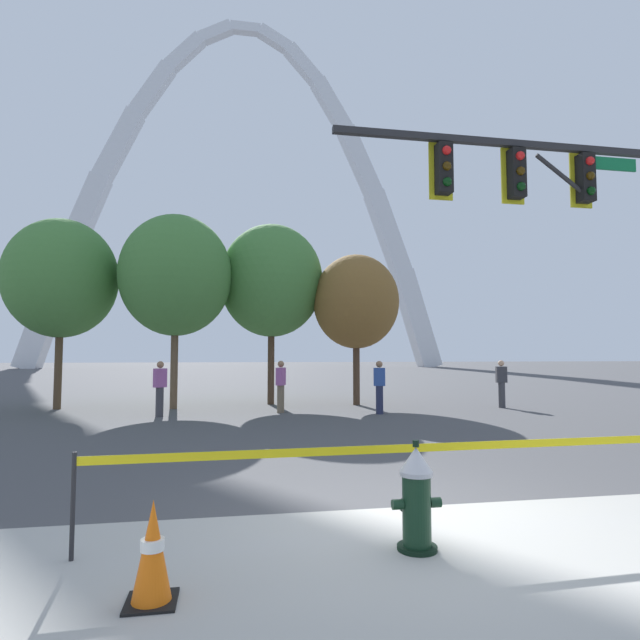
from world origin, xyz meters
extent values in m
plane|color=#474749|center=(0.00, 0.00, 0.00)|extent=(240.00, 240.00, 0.00)
cylinder|color=black|center=(-0.26, -0.99, 0.03)|extent=(0.36, 0.36, 0.05)
cylinder|color=#14331E|center=(-0.26, -0.99, 0.36)|extent=(0.26, 0.26, 0.62)
cylinder|color=#B7B7BC|center=(-0.26, -0.99, 0.69)|extent=(0.30, 0.30, 0.04)
cone|color=#B7B7BC|center=(-0.26, -0.99, 0.82)|extent=(0.30, 0.30, 0.22)
cylinder|color=black|center=(-0.26, -0.99, 0.96)|extent=(0.06, 0.06, 0.06)
cylinder|color=#14331E|center=(-0.44, -0.99, 0.42)|extent=(0.10, 0.09, 0.09)
cylinder|color=#14331E|center=(-0.08, -0.99, 0.42)|extent=(0.10, 0.09, 0.09)
cylinder|color=#14331E|center=(-0.26, -0.79, 0.33)|extent=(0.13, 0.14, 0.13)
cylinder|color=black|center=(-0.26, -0.71, 0.33)|extent=(0.15, 0.03, 0.15)
cylinder|color=#232326|center=(-3.27, -0.70, 0.46)|extent=(0.04, 0.04, 0.93)
cube|color=yellow|center=(-0.25, -0.61, 0.85)|extent=(6.04, 0.18, 0.08)
cube|color=black|center=(-2.48, -1.60, 0.01)|extent=(0.36, 0.36, 0.03)
cone|color=orange|center=(-2.48, -1.60, 0.38)|extent=(0.28, 0.28, 0.70)
cylinder|color=white|center=(-2.48, -1.60, 0.42)|extent=(0.17, 0.17, 0.08)
cube|color=#232326|center=(2.84, 2.78, 5.60)|extent=(6.20, 0.12, 0.12)
cylinder|color=#232326|center=(4.08, 2.78, 5.05)|extent=(1.11, 0.08, 0.81)
cube|color=black|center=(4.54, 2.78, 5.05)|extent=(0.26, 0.24, 0.90)
cube|color=gold|center=(4.54, 2.92, 5.05)|extent=(0.44, 0.03, 1.04)
sphere|color=red|center=(4.54, 2.65, 5.33)|extent=(0.16, 0.16, 0.16)
sphere|color=#392706|center=(4.54, 2.65, 5.05)|extent=(0.16, 0.16, 0.16)
sphere|color=black|center=(4.54, 2.65, 4.77)|extent=(0.16, 0.16, 0.16)
cube|color=black|center=(3.14, 2.78, 5.05)|extent=(0.26, 0.24, 0.90)
cube|color=gold|center=(3.14, 2.92, 5.05)|extent=(0.44, 0.03, 1.04)
sphere|color=red|center=(3.14, 2.65, 5.33)|extent=(0.16, 0.16, 0.16)
sphere|color=#392706|center=(3.14, 2.65, 5.05)|extent=(0.16, 0.16, 0.16)
sphere|color=black|center=(3.14, 2.65, 4.77)|extent=(0.16, 0.16, 0.16)
cube|color=black|center=(1.74, 2.78, 5.05)|extent=(0.26, 0.24, 0.90)
cube|color=gold|center=(1.74, 2.92, 5.05)|extent=(0.44, 0.03, 1.04)
sphere|color=red|center=(1.74, 2.65, 5.33)|extent=(0.16, 0.16, 0.16)
sphere|color=#392706|center=(1.74, 2.65, 5.05)|extent=(0.16, 0.16, 0.16)
sphere|color=black|center=(1.74, 2.65, 4.77)|extent=(0.16, 0.16, 0.16)
cube|color=#0F6638|center=(5.14, 2.76, 5.35)|extent=(0.90, 0.04, 0.24)
cube|color=silver|center=(-25.56, 66.96, 7.03)|extent=(7.01, 2.84, 14.97)
cube|color=silver|center=(-21.30, 66.96, 19.91)|extent=(6.73, 2.59, 12.69)
cube|color=silver|center=(-17.04, 66.96, 30.45)|extent=(6.43, 2.34, 10.43)
cube|color=silver|center=(-12.78, 66.96, 38.65)|extent=(6.10, 2.09, 8.20)
cube|color=silver|center=(-8.52, 66.96, 44.51)|extent=(5.69, 1.84, 5.99)
cube|color=silver|center=(-4.26, 66.96, 48.02)|extent=(5.11, 1.59, 3.78)
cube|color=silver|center=(0.00, 66.96, 49.19)|extent=(4.36, 1.33, 1.33)
cube|color=silver|center=(4.26, 66.96, 48.02)|extent=(5.11, 1.59, 3.78)
cube|color=silver|center=(8.52, 66.96, 44.51)|extent=(5.69, 1.84, 5.99)
cube|color=silver|center=(12.78, 66.96, 38.65)|extent=(6.10, 2.09, 8.20)
cube|color=silver|center=(17.04, 66.96, 30.45)|extent=(6.43, 2.34, 10.43)
cube|color=silver|center=(21.30, 66.96, 19.91)|extent=(6.73, 2.59, 12.69)
cube|color=silver|center=(25.56, 66.96, 7.03)|extent=(7.01, 2.84, 14.97)
cylinder|color=brown|center=(-7.44, 12.63, 1.35)|extent=(0.24, 0.24, 2.70)
ellipsoid|color=#427A38|center=(-7.44, 12.63, 4.31)|extent=(3.59, 3.59, 3.95)
cylinder|color=brown|center=(-3.71, 12.10, 1.39)|extent=(0.24, 0.24, 2.77)
ellipsoid|color=#427A38|center=(-3.71, 12.10, 4.43)|extent=(3.70, 3.70, 4.06)
cylinder|color=#473323|center=(-0.42, 13.10, 1.40)|extent=(0.24, 0.24, 2.80)
ellipsoid|color=#427A38|center=(-0.42, 13.10, 4.48)|extent=(3.74, 3.74, 4.11)
cylinder|color=#473323|center=(2.55, 12.32, 1.15)|extent=(0.24, 0.24, 2.31)
ellipsoid|color=brown|center=(2.55, 12.32, 3.69)|extent=(3.07, 3.07, 3.38)
cylinder|color=#38383D|center=(-3.88, 9.90, 0.42)|extent=(0.22, 0.22, 0.84)
cube|color=#995193|center=(-3.88, 9.90, 1.11)|extent=(0.39, 0.37, 0.54)
sphere|color=#936B4C|center=(-3.88, 9.90, 1.49)|extent=(0.20, 0.20, 0.20)
cylinder|color=brown|center=(-0.35, 10.32, 0.42)|extent=(0.22, 0.22, 0.84)
cube|color=#995193|center=(-0.35, 10.32, 1.11)|extent=(0.34, 0.39, 0.54)
sphere|color=#936B4C|center=(-0.35, 10.32, 1.49)|extent=(0.20, 0.20, 0.20)
cylinder|color=#38383D|center=(7.13, 10.51, 0.42)|extent=(0.22, 0.22, 0.84)
cube|color=#333338|center=(7.13, 10.51, 1.11)|extent=(0.38, 0.27, 0.54)
sphere|color=tan|center=(7.13, 10.51, 1.49)|extent=(0.20, 0.20, 0.20)
cylinder|color=#232847|center=(2.54, 9.47, 0.42)|extent=(0.22, 0.22, 0.84)
cube|color=#2D4C99|center=(2.54, 9.47, 1.11)|extent=(0.38, 0.27, 0.54)
sphere|color=#936B4C|center=(2.54, 9.47, 1.49)|extent=(0.20, 0.20, 0.20)
camera|label=1|loc=(-1.97, -5.54, 1.77)|focal=28.85mm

